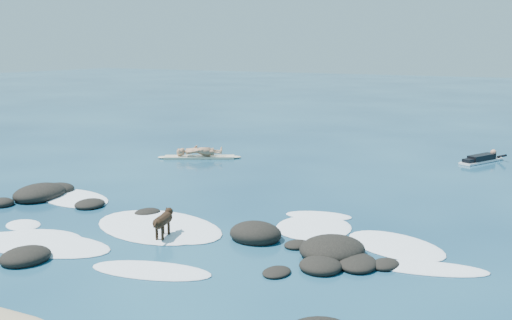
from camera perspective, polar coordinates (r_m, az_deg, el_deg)
The scene contains 6 objects.
ground at distance 15.01m, azimuth -3.16°, elevation -6.47°, with size 160.00×160.00×0.00m, color #0A2642.
reef_rocks at distance 13.69m, azimuth -8.83°, elevation -7.85°, with size 14.37×6.54×0.59m.
breaking_foam at distance 14.66m, azimuth -9.59°, elevation -7.01°, with size 13.69×7.45×0.12m.
standing_surfer_rig at distance 23.64m, azimuth -5.71°, elevation 2.01°, with size 3.16×2.03×1.98m.
paddling_surfer_rig at distance 24.61m, azimuth 21.67°, elevation 0.13°, with size 1.61×2.41×0.43m.
dog at distance 13.98m, azimuth -9.24°, elevation -5.94°, with size 0.47×1.09×0.71m.
Camera 1 is at (7.64, -12.08, 4.58)m, focal length 40.00 mm.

